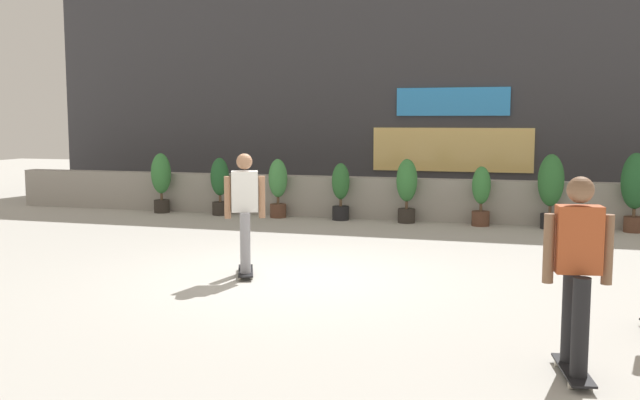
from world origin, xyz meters
name	(u,v)px	position (x,y,z in m)	size (l,w,h in m)	color
ground_plane	(289,276)	(0.00, 0.00, 0.00)	(48.00, 48.00, 0.00)	#B2AFA8
planter_wall	(378,198)	(0.00, 6.00, 0.45)	(18.00, 0.40, 0.90)	gray
building_backdrop	(410,78)	(0.00, 10.00, 3.25)	(20.00, 2.08, 6.50)	#38383D
potted_plant_0	(161,179)	(-5.04, 5.55, 0.79)	(0.46, 0.46, 1.38)	#2D2823
potted_plant_1	(220,183)	(-3.56, 5.55, 0.72)	(0.42, 0.42, 1.30)	#2D2823
potted_plant_2	(278,185)	(-2.16, 5.55, 0.72)	(0.41, 0.41, 1.30)	brown
potted_plant_3	(341,189)	(-0.73, 5.55, 0.66)	(0.38, 0.38, 1.23)	black
potted_plant_4	(407,187)	(0.69, 5.55, 0.75)	(0.44, 0.44, 1.34)	#2D2823
potted_plant_5	(481,194)	(2.22, 5.55, 0.65)	(0.37, 0.37, 1.21)	brown
potted_plant_6	(551,186)	(3.56, 5.55, 0.86)	(0.50, 0.50, 1.48)	black
potted_plant_7	(635,186)	(5.09, 5.55, 0.89)	(0.53, 0.53, 1.53)	brown
skater_far_right	(577,267)	(3.54, -2.98, 0.94)	(0.55, 0.82, 1.70)	black
skater_far_left	(245,208)	(-0.60, -0.12, 0.94)	(0.52, 0.82, 1.70)	black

